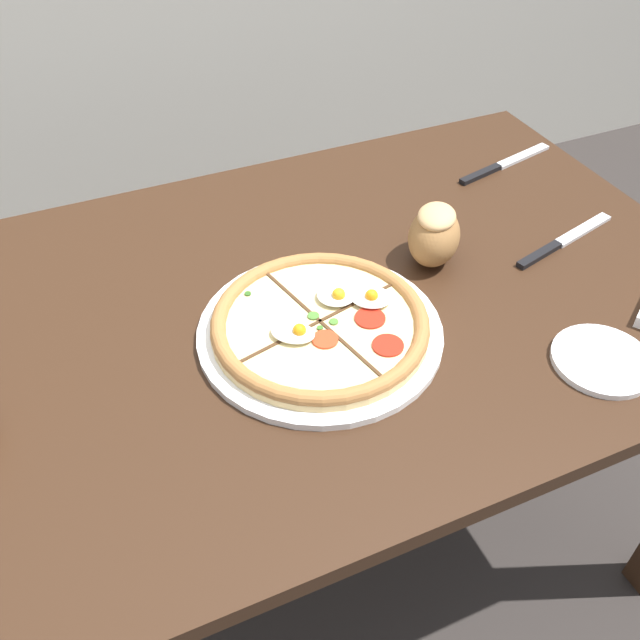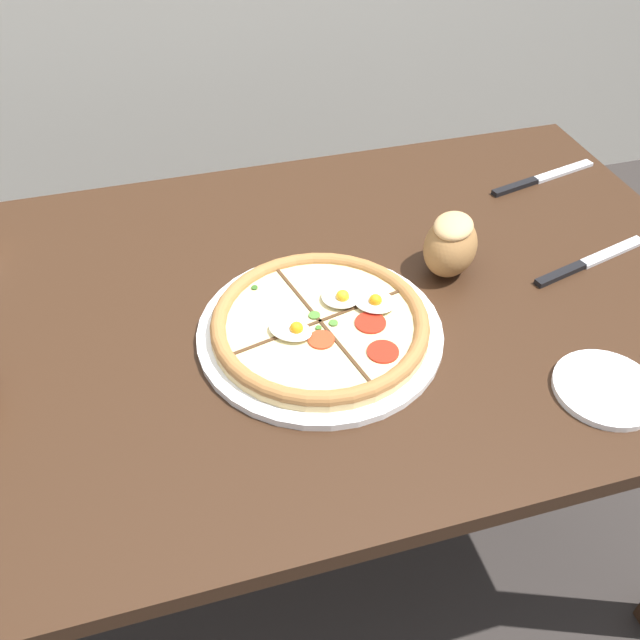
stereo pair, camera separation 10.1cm
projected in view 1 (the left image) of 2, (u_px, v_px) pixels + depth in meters
The scene contains 7 objects.
ground_plane at pixel (290, 547), 1.58m from camera, with size 12.00×12.00×0.00m, color #2D2826.
dining_table at pixel (278, 349), 1.14m from camera, with size 1.50×0.88×0.75m.
pizza at pixel (321, 325), 1.02m from camera, with size 0.37×0.37×0.05m.
bread_piece_far at pixel (434, 234), 1.13m from camera, with size 0.14×0.14×0.10m.
knife_main at pixel (564, 241), 1.20m from camera, with size 0.25×0.08×0.01m.
knife_spare at pixel (504, 164), 1.40m from camera, with size 0.25×0.08×0.01m.
side_saucer at pixel (602, 360), 0.98m from camera, with size 0.15×0.15×0.01m.
Camera 1 is at (-0.26, -0.77, 1.46)m, focal length 38.00 mm.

